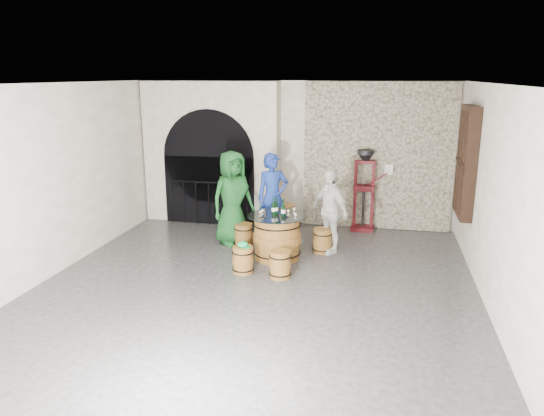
% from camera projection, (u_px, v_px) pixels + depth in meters
% --- Properties ---
extents(ground, '(8.00, 8.00, 0.00)m').
position_uv_depth(ground, '(253.00, 291.00, 8.17)').
color(ground, '#2A2A2C').
rests_on(ground, ground).
extents(wall_back, '(8.00, 0.00, 8.00)m').
position_uv_depth(wall_back, '(296.00, 154.00, 11.55)').
color(wall_back, silver).
rests_on(wall_back, ground).
extents(wall_front, '(8.00, 0.00, 8.00)m').
position_uv_depth(wall_front, '(125.00, 306.00, 3.98)').
color(wall_front, silver).
rests_on(wall_front, ground).
extents(wall_left, '(0.00, 8.00, 8.00)m').
position_uv_depth(wall_left, '(46.00, 183.00, 8.47)').
color(wall_left, silver).
rests_on(wall_left, ground).
extents(wall_right, '(0.00, 8.00, 8.00)m').
position_uv_depth(wall_right, '(500.00, 205.00, 7.05)').
color(wall_right, silver).
rests_on(wall_right, ground).
extents(ceiling, '(8.00, 8.00, 0.00)m').
position_uv_depth(ceiling, '(251.00, 84.00, 7.36)').
color(ceiling, beige).
rests_on(ceiling, wall_back).
extents(stone_facing_panel, '(3.20, 0.12, 3.18)m').
position_uv_depth(stone_facing_panel, '(378.00, 157.00, 11.12)').
color(stone_facing_panel, '#AFA68C').
rests_on(stone_facing_panel, ground).
extents(arched_opening, '(3.10, 0.60, 3.19)m').
position_uv_depth(arched_opening, '(212.00, 154.00, 11.69)').
color(arched_opening, silver).
rests_on(arched_opening, ground).
extents(shuttered_window, '(0.23, 1.10, 2.00)m').
position_uv_depth(shuttered_window, '(466.00, 162.00, 9.30)').
color(shuttered_window, black).
rests_on(shuttered_window, wall_right).
extents(barrel_table, '(1.08, 1.08, 0.83)m').
position_uv_depth(barrel_table, '(277.00, 237.00, 9.52)').
color(barrel_table, brown).
rests_on(barrel_table, ground).
extents(barrel_stool_left, '(0.38, 0.38, 0.47)m').
position_uv_depth(barrel_stool_left, '(244.00, 235.00, 10.21)').
color(barrel_stool_left, brown).
rests_on(barrel_stool_left, ground).
extents(barrel_stool_far, '(0.38, 0.38, 0.47)m').
position_uv_depth(barrel_stool_far, '(273.00, 231.00, 10.47)').
color(barrel_stool_far, brown).
rests_on(barrel_stool_far, ground).
extents(barrel_stool_right, '(0.38, 0.38, 0.47)m').
position_uv_depth(barrel_stool_right, '(322.00, 241.00, 9.88)').
color(barrel_stool_right, brown).
rests_on(barrel_stool_right, ground).
extents(barrel_stool_near_right, '(0.38, 0.38, 0.47)m').
position_uv_depth(barrel_stool_near_right, '(280.00, 264.00, 8.66)').
color(barrel_stool_near_right, brown).
rests_on(barrel_stool_near_right, ground).
extents(barrel_stool_near_left, '(0.38, 0.38, 0.47)m').
position_uv_depth(barrel_stool_near_left, '(243.00, 260.00, 8.87)').
color(barrel_stool_near_left, brown).
rests_on(barrel_stool_near_left, ground).
extents(green_cap, '(0.24, 0.19, 0.10)m').
position_uv_depth(green_cap, '(243.00, 245.00, 8.80)').
color(green_cap, '#0E9A48').
rests_on(green_cap, barrel_stool_near_left).
extents(person_green, '(1.06, 1.09, 1.89)m').
position_uv_depth(person_green, '(233.00, 198.00, 10.25)').
color(person_green, '#13461C').
rests_on(person_green, ground).
extents(person_blue, '(0.79, 0.71, 1.81)m').
position_uv_depth(person_blue, '(273.00, 197.00, 10.45)').
color(person_blue, navy).
rests_on(person_blue, ground).
extents(person_white, '(0.96, 0.93, 1.61)m').
position_uv_depth(person_white, '(330.00, 211.00, 9.78)').
color(person_white, silver).
rests_on(person_white, ground).
extents(wine_bottle_left, '(0.08, 0.08, 0.32)m').
position_uv_depth(wine_bottle_left, '(274.00, 208.00, 9.42)').
color(wine_bottle_left, black).
rests_on(wine_bottle_left, barrel_table).
extents(wine_bottle_center, '(0.08, 0.08, 0.32)m').
position_uv_depth(wine_bottle_center, '(283.00, 210.00, 9.29)').
color(wine_bottle_center, black).
rests_on(wine_bottle_center, barrel_table).
extents(wine_bottle_right, '(0.08, 0.08, 0.32)m').
position_uv_depth(wine_bottle_right, '(276.00, 207.00, 9.45)').
color(wine_bottle_right, black).
rests_on(wine_bottle_right, barrel_table).
extents(tasting_glass_a, '(0.05, 0.05, 0.10)m').
position_uv_depth(tasting_glass_a, '(260.00, 213.00, 9.36)').
color(tasting_glass_a, '#A45A20').
rests_on(tasting_glass_a, barrel_table).
extents(tasting_glass_b, '(0.05, 0.05, 0.10)m').
position_uv_depth(tasting_glass_b, '(288.00, 212.00, 9.42)').
color(tasting_glass_b, '#A45A20').
rests_on(tasting_glass_b, barrel_table).
extents(tasting_glass_c, '(0.05, 0.05, 0.10)m').
position_uv_depth(tasting_glass_c, '(275.00, 210.00, 9.58)').
color(tasting_glass_c, '#A45A20').
rests_on(tasting_glass_c, barrel_table).
extents(tasting_glass_d, '(0.05, 0.05, 0.10)m').
position_uv_depth(tasting_glass_d, '(294.00, 210.00, 9.57)').
color(tasting_glass_d, '#A45A20').
rests_on(tasting_glass_d, barrel_table).
extents(tasting_glass_e, '(0.05, 0.05, 0.10)m').
position_uv_depth(tasting_glass_e, '(295.00, 216.00, 9.18)').
color(tasting_glass_e, '#A45A20').
rests_on(tasting_glass_e, barrel_table).
extents(tasting_glass_f, '(0.05, 0.05, 0.10)m').
position_uv_depth(tasting_glass_f, '(263.00, 212.00, 9.45)').
color(tasting_glass_f, '#A45A20').
rests_on(tasting_glass_f, barrel_table).
extents(side_barrel, '(0.53, 0.53, 0.70)m').
position_uv_depth(side_barrel, '(283.00, 221.00, 10.82)').
color(side_barrel, brown).
rests_on(side_barrel, ground).
extents(corking_press, '(0.73, 0.41, 1.77)m').
position_uv_depth(corking_press, '(364.00, 184.00, 11.09)').
color(corking_press, '#4B0C15').
rests_on(corking_press, ground).
extents(control_box, '(0.18, 0.10, 0.22)m').
position_uv_depth(control_box, '(389.00, 169.00, 11.06)').
color(control_box, silver).
rests_on(control_box, wall_back).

